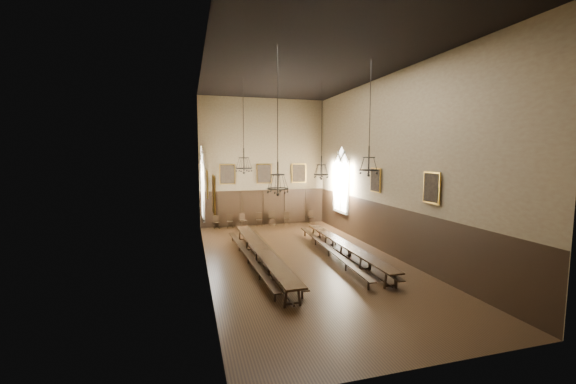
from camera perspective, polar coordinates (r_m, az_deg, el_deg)
name	(u,v)px	position (r m, az deg, el deg)	size (l,w,h in m)	color
floor	(303,260)	(17.31, 2.41, -10.94)	(9.00, 18.00, 0.02)	black
ceiling	(304,67)	(17.02, 2.55, 19.51)	(9.00, 18.00, 0.02)	black
wall_back	(264,162)	(25.27, -3.95, 4.80)	(9.00, 0.02, 9.00)	#766848
wall_front	(429,179)	(8.50, 21.89, 1.94)	(9.00, 0.02, 9.00)	#766848
wall_left	(205,167)	(15.74, -13.34, 3.90)	(0.02, 18.00, 9.00)	#766848
wall_right	(388,166)	(18.48, 15.92, 4.13)	(0.02, 18.00, 9.00)	#766848
wainscot_panelling	(303,234)	(16.98, 2.43, -6.87)	(9.00, 18.00, 2.50)	black
table_left	(261,256)	(16.46, -4.34, -10.33)	(0.95, 10.44, 0.81)	black
table_right	(345,251)	(17.77, 9.16, -9.32)	(0.75, 9.21, 0.72)	black
bench_left_outer	(248,258)	(16.76, -6.46, -10.51)	(0.70, 9.75, 0.44)	black
bench_left_inner	(272,255)	(17.03, -2.56, -10.19)	(0.31, 9.94, 0.45)	black
bench_right_inner	(329,251)	(17.90, 6.61, -9.42)	(0.85, 9.81, 0.44)	black
bench_right_outer	(351,251)	(18.12, 10.09, -9.31)	(0.80, 9.60, 0.43)	black
chair_0	(217,225)	(24.76, -11.48, -5.20)	(0.44, 0.44, 0.89)	black
chair_1	(230,224)	(24.81, -9.34, -5.09)	(0.43, 0.43, 0.94)	black
chair_2	(243,223)	(24.91, -7.26, -4.99)	(0.55, 0.55, 0.98)	black
chair_3	(259,222)	(25.20, -4.66, -4.87)	(0.47, 0.47, 0.93)	black
chair_4	(272,221)	(25.35, -2.55, -4.72)	(0.48, 0.48, 1.04)	black
chair_5	(287,221)	(25.68, -0.22, -4.67)	(0.49, 0.49, 0.90)	black
chair_7	(311,220)	(26.14, 3.76, -4.46)	(0.44, 0.44, 0.94)	black
chandelier_back_left	(244,162)	(18.84, -7.14, 4.76)	(0.87, 0.87, 4.83)	black
chandelier_back_right	(321,168)	(19.52, 5.42, 3.83)	(0.84, 0.84, 5.20)	black
chandelier_front_left	(278,179)	(13.16, -1.66, 2.19)	(0.82, 0.82, 5.36)	black
chandelier_front_right	(369,163)	(15.52, 12.92, 4.65)	(0.84, 0.84, 4.76)	black
portrait_back_0	(227,174)	(24.77, -9.78, 2.85)	(1.10, 0.12, 1.40)	#BA882C
portrait_back_1	(264,174)	(25.18, -3.88, 2.97)	(1.10, 0.12, 1.40)	#BA882C
portrait_back_2	(299,173)	(25.84, 1.78, 3.06)	(1.10, 0.12, 1.40)	#BA882C
portrait_left_0	(207,184)	(16.79, -12.98, 1.30)	(0.12, 1.00, 1.30)	#BA882C
portrait_left_1	(214,194)	(12.32, -11.93, -0.35)	(0.12, 1.00, 1.30)	#BA882C
portrait_right_0	(376,180)	(19.31, 13.96, 1.88)	(0.12, 1.00, 1.30)	#BA882C
portrait_right_1	(432,188)	(15.58, 22.19, 0.65)	(0.12, 1.00, 1.30)	#BA882C
window_right	(341,180)	(23.36, 8.58, 1.94)	(0.20, 2.20, 4.60)	white
window_left	(202,183)	(21.30, -13.70, 1.45)	(0.20, 2.20, 4.60)	white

